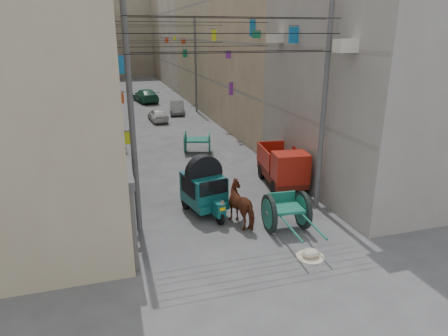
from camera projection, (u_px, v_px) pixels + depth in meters
name	position (u px, v px, depth m)	size (l,w,h in m)	color
ground	(306.00, 316.00, 10.13)	(140.00, 140.00, 0.00)	#444447
building_row_left	(58.00, 37.00, 36.82)	(8.00, 62.00, 14.00)	tan
building_row_right	(223.00, 37.00, 41.18)	(8.00, 62.00, 14.00)	gray
end_cap_building	(125.00, 35.00, 67.89)	(22.00, 10.00, 13.00)	gray
shutters_left	(121.00, 157.00, 17.99)	(0.18, 14.40, 2.88)	#535358
signboards	(166.00, 83.00, 28.66)	(8.22, 40.52, 5.67)	red
ac_units	(310.00, 16.00, 15.68)	(0.70, 6.55, 3.35)	beige
utility_poles	(178.00, 82.00, 24.26)	(7.40, 22.20, 8.00)	#515153
overhead_cables	(185.00, 34.00, 21.01)	(7.40, 22.52, 1.12)	black
auto_rickshaw	(204.00, 187.00, 15.70)	(1.82, 2.65, 1.80)	black
tonga_cart	(286.00, 211.00, 14.37)	(1.52, 3.14, 1.39)	black
mini_truck	(284.00, 170.00, 18.13)	(1.93, 3.58, 1.92)	black
second_cart	(197.00, 141.00, 23.72)	(1.84, 1.72, 1.34)	#155F4D
feed_sack	(310.00, 253.00, 12.75)	(0.57, 0.45, 0.28)	beige
horse	(244.00, 205.00, 14.79)	(0.84, 1.84, 1.55)	maroon
distant_car_white	(158.00, 115.00, 32.26)	(1.27, 3.17, 1.08)	silver
distant_car_grey	(177.00, 107.00, 35.37)	(1.20, 3.43, 1.13)	#5D625E
distant_car_green	(146.00, 96.00, 41.27)	(1.86, 4.58, 1.33)	#205F43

